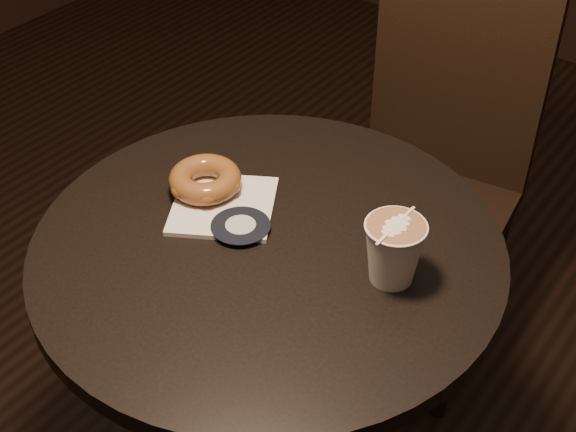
{
  "coord_description": "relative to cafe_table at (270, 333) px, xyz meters",
  "views": [
    {
      "loc": [
        0.55,
        -0.7,
        1.52
      ],
      "look_at": [
        0.01,
        0.03,
        0.79
      ],
      "focal_mm": 50.0,
      "sensor_mm": 36.0,
      "label": 1
    }
  ],
  "objects": [
    {
      "name": "cafe_table",
      "position": [
        0.0,
        0.0,
        0.0
      ],
      "size": [
        0.7,
        0.7,
        0.75
      ],
      "color": "black",
      "rests_on": "ground"
    },
    {
      "name": "chair",
      "position": [
        -0.04,
        0.65,
        -0.02
      ],
      "size": [
        0.42,
        0.42,
        0.94
      ],
      "rotation": [
        0.0,
        0.0,
        0.14
      ],
      "color": "black",
      "rests_on": "ground"
    },
    {
      "name": "pastry_bag",
      "position": [
        -0.1,
        0.02,
        0.2
      ],
      "size": [
        0.21,
        0.21,
        0.01
      ],
      "primitive_type": "cube",
      "rotation": [
        0.0,
        0.0,
        0.53
      ],
      "color": "white",
      "rests_on": "cafe_table"
    },
    {
      "name": "doughnut",
      "position": [
        -0.15,
        0.03,
        0.23
      ],
      "size": [
        0.11,
        0.11,
        0.04
      ],
      "primitive_type": "torus",
      "color": "brown",
      "rests_on": "pastry_bag"
    },
    {
      "name": "latte_cup",
      "position": [
        0.19,
        0.04,
        0.25
      ],
      "size": [
        0.09,
        0.09,
        0.1
      ],
      "primitive_type": null,
      "color": "white",
      "rests_on": "cafe_table"
    }
  ]
}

